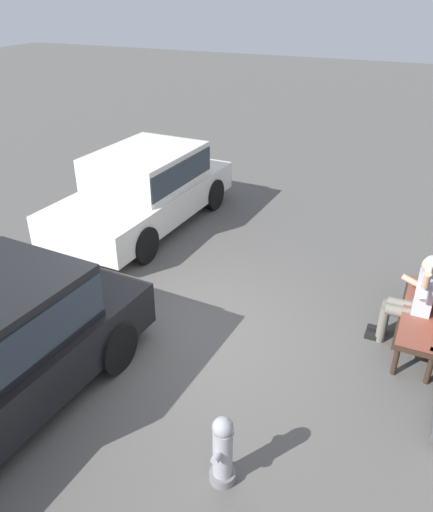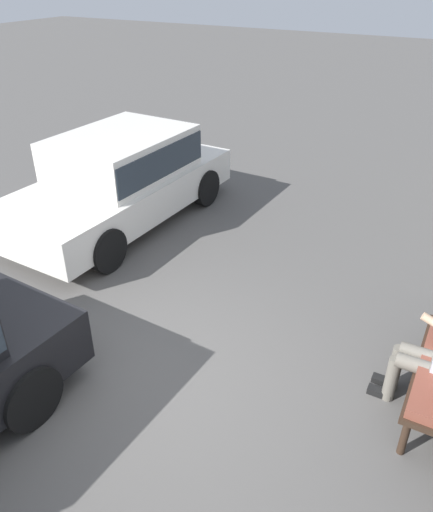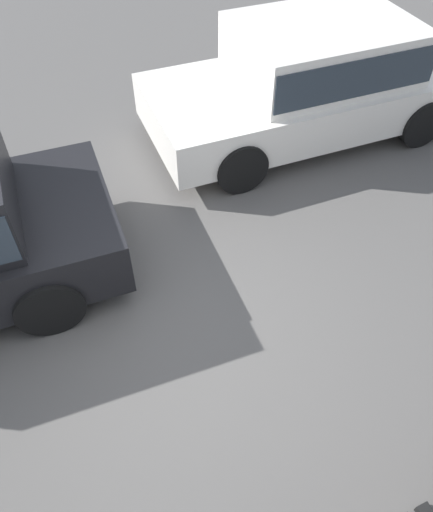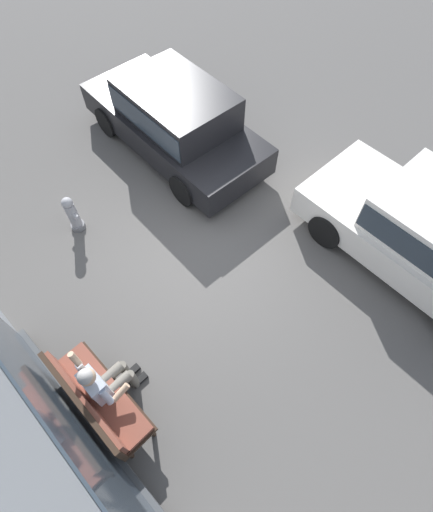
{
  "view_description": "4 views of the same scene",
  "coord_description": "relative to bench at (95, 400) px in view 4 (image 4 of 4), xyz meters",
  "views": [
    {
      "loc": [
        4.83,
        2.6,
        4.26
      ],
      "look_at": [
        -0.68,
        0.06,
        0.95
      ],
      "focal_mm": 35.0,
      "sensor_mm": 36.0,
      "label": 1
    },
    {
      "loc": [
        3.02,
        2.6,
        3.84
      ],
      "look_at": [
        -1.13,
        0.3,
        1.03
      ],
      "focal_mm": 35.0,
      "sensor_mm": 36.0,
      "label": 2
    },
    {
      "loc": [
        0.65,
        2.6,
        3.99
      ],
      "look_at": [
        -0.38,
        0.24,
        1.2
      ],
      "focal_mm": 35.0,
      "sensor_mm": 36.0,
      "label": 3
    },
    {
      "loc": [
        -3.15,
        2.6,
        6.07
      ],
      "look_at": [
        -0.77,
        0.25,
        0.78
      ],
      "focal_mm": 28.0,
      "sensor_mm": 36.0,
      "label": 4
    }
  ],
  "objects": [
    {
      "name": "ground_plane",
      "position": [
        1.15,
        -2.9,
        -0.59
      ],
      "size": [
        60.0,
        60.0,
        0.0
      ],
      "primitive_type": "plane",
      "color": "#565451"
    },
    {
      "name": "bench",
      "position": [
        0.0,
        0.0,
        0.0
      ],
      "size": [
        1.67,
        0.55,
        1.02
      ],
      "color": "#332319",
      "rests_on": "ground_plane"
    },
    {
      "name": "person_on_phone",
      "position": [
        0.05,
        -0.22,
        0.13
      ],
      "size": [
        0.73,
        0.74,
        1.36
      ],
      "color": "#6B665B",
      "rests_on": "ground_plane"
    },
    {
      "name": "parked_car_mid",
      "position": [
        3.28,
        -4.34,
        0.23
      ],
      "size": [
        4.3,
        2.02,
        1.51
      ],
      "color": "black",
      "rests_on": "ground_plane"
    },
    {
      "name": "fire_hydrant",
      "position": [
        3.02,
        -1.6,
        -0.2
      ],
      "size": [
        0.38,
        0.26,
        0.81
      ],
      "color": "slate",
      "rests_on": "ground_plane"
    }
  ]
}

